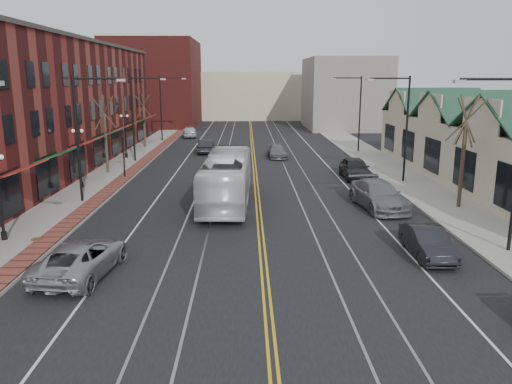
{
  "coord_description": "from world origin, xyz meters",
  "views": [
    {
      "loc": [
        -0.74,
        -15.88,
        8.03
      ],
      "look_at": [
        -0.23,
        10.27,
        2.0
      ],
      "focal_mm": 35.0,
      "sensor_mm": 36.0,
      "label": 1
    }
  ],
  "objects_px": {
    "parked_car_b": "(427,242)",
    "parked_car_c": "(378,195)",
    "transit_bus": "(227,179)",
    "parked_car_d": "(355,168)",
    "parked_suv": "(81,258)"
  },
  "relations": [
    {
      "from": "parked_car_c",
      "to": "parked_car_d",
      "type": "relative_size",
      "value": 1.17
    },
    {
      "from": "transit_bus",
      "to": "parked_car_c",
      "type": "relative_size",
      "value": 2.0
    },
    {
      "from": "parked_car_b",
      "to": "parked_car_d",
      "type": "xyz_separation_m",
      "value": [
        0.56,
        18.11,
        0.16
      ]
    },
    {
      "from": "transit_bus",
      "to": "parked_car_d",
      "type": "xyz_separation_m",
      "value": [
        10.06,
        7.97,
        -0.77
      ]
    },
    {
      "from": "parked_car_c",
      "to": "parked_car_d",
      "type": "bearing_deg",
      "value": 79.41
    },
    {
      "from": "transit_bus",
      "to": "parked_car_b",
      "type": "bearing_deg",
      "value": 135.18
    },
    {
      "from": "parked_suv",
      "to": "parked_car_c",
      "type": "distance_m",
      "value": 18.4
    },
    {
      "from": "parked_car_c",
      "to": "transit_bus",
      "type": "bearing_deg",
      "value": 163.94
    },
    {
      "from": "transit_bus",
      "to": "parked_car_b",
      "type": "relative_size",
      "value": 2.78
    },
    {
      "from": "transit_bus",
      "to": "parked_car_c",
      "type": "bearing_deg",
      "value": 173.16
    },
    {
      "from": "parked_car_b",
      "to": "parked_car_c",
      "type": "relative_size",
      "value": 0.72
    },
    {
      "from": "transit_bus",
      "to": "parked_car_d",
      "type": "distance_m",
      "value": 12.86
    },
    {
      "from": "parked_suv",
      "to": "parked_car_c",
      "type": "xyz_separation_m",
      "value": [
        15.08,
        10.55,
        0.11
      ]
    },
    {
      "from": "parked_suv",
      "to": "parked_car_b",
      "type": "distance_m",
      "value": 15.2
    },
    {
      "from": "parked_suv",
      "to": "parked_car_c",
      "type": "height_order",
      "value": "parked_car_c"
    }
  ]
}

